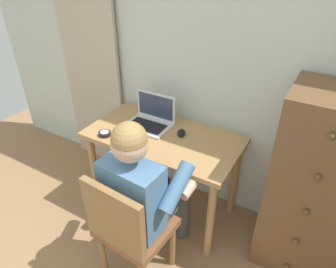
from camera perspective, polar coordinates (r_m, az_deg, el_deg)
name	(u,v)px	position (r m, az deg, el deg)	size (l,w,h in m)	color
wall_back	(225,60)	(2.22, 10.75, 13.45)	(4.80, 0.05, 2.50)	silver
curtain_panel	(89,53)	(2.83, -14.61, 14.54)	(0.62, 0.03, 2.25)	#BCAD99
desk	(163,148)	(2.31, -0.89, -2.68)	(1.15, 0.60, 0.74)	tan
dresser	(312,187)	(2.14, 25.52, -8.96)	(0.51, 0.49, 1.29)	brown
chair	(129,228)	(1.94, -7.42, -17.11)	(0.45, 0.43, 0.87)	brown
person_seated	(146,188)	(1.90, -4.23, -10.16)	(0.55, 0.60, 1.19)	#4C4C4C
laptop	(151,119)	(2.36, -3.29, 2.85)	(0.34, 0.25, 0.24)	silver
computer_mouse	(181,133)	(2.25, 2.53, 0.23)	(0.06, 0.10, 0.03)	black
desk_clock	(105,134)	(2.29, -11.81, 0.07)	(0.09, 0.09, 0.03)	black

